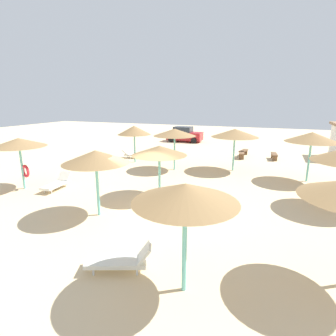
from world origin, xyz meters
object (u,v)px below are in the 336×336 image
at_px(lounger_1, 134,154).
at_px(lounger_2, 57,183).
at_px(parasol_3, 185,194).
at_px(parasol_9, 312,137).
at_px(parasol_2, 19,143).
at_px(parasol_4, 96,157).
at_px(parasol_8, 159,151).
at_px(bench_1, 274,155).
at_px(bench_0, 243,152).
at_px(parasol_1, 134,130).
at_px(lounger_3, 121,260).
at_px(parasol_5, 235,133).
at_px(bench_2, 242,154).
at_px(parasol_6, 175,132).
at_px(parked_car, 184,135).

height_order(lounger_1, lounger_2, lounger_2).
xyz_separation_m(parasol_3, lounger_1, (-8.89, 13.81, -2.27)).
height_order(parasol_9, lounger_1, parasol_9).
distance_m(parasol_2, parasol_4, 6.03).
distance_m(parasol_8, parasol_9, 9.05).
bearing_deg(parasol_8, parasol_4, -116.63).
relative_size(parasol_8, bench_1, 1.75).
relative_size(parasol_9, bench_0, 1.91).
xyz_separation_m(parasol_3, lounger_2, (-8.90, 5.15, -2.26)).
distance_m(parasol_1, lounger_2, 7.73).
xyz_separation_m(lounger_1, bench_1, (10.89, 3.62, 0.03)).
distance_m(parasol_4, lounger_3, 4.66).
relative_size(parasol_5, parasol_8, 1.16).
relative_size(bench_0, bench_2, 1.01).
xyz_separation_m(parasol_5, bench_0, (0.10, 5.47, -2.22)).
relative_size(lounger_1, bench_2, 1.29).
height_order(parasol_6, lounger_3, parasol_6).
distance_m(parasol_3, bench_2, 17.17).
relative_size(parasol_1, parked_car, 0.70).
xyz_separation_m(bench_0, parked_car, (-7.31, 5.96, 0.48)).
xyz_separation_m(parasol_5, parasol_9, (4.46, -0.98, 0.06)).
distance_m(lounger_1, bench_0, 9.44).
xyz_separation_m(parasol_9, bench_2, (-4.38, 5.34, -2.28)).
xyz_separation_m(lounger_1, lounger_2, (-0.01, -8.66, 0.00)).
distance_m(parasol_1, parasol_4, 10.00).
relative_size(parasol_8, lounger_3, 1.37).
bearing_deg(parasol_3, lounger_1, 122.78).
relative_size(lounger_2, lounger_3, 0.99).
height_order(parasol_4, bench_0, parasol_4).
xyz_separation_m(parasol_8, parked_car, (-4.55, 18.00, -1.51)).
bearing_deg(parasol_9, parked_car, 133.21).
bearing_deg(parasol_6, parasol_9, 1.69).
bearing_deg(parasol_3, parked_car, 107.96).
bearing_deg(lounger_3, bench_0, 85.58).
height_order(lounger_2, bench_0, lounger_2).
bearing_deg(parked_car, lounger_1, -96.04).
relative_size(parasol_2, parasol_4, 1.00).
height_order(parasol_6, lounger_2, parasol_6).
bearing_deg(parasol_8, parasol_6, 102.28).
distance_m(parasol_3, lounger_1, 16.58).
distance_m(parasol_6, bench_0, 8.07).
height_order(parasol_8, bench_0, parasol_8).
height_order(parasol_3, parasol_9, parasol_9).
bearing_deg(parked_car, parasol_9, -46.79).
xyz_separation_m(parasol_3, parked_car, (-7.81, 24.09, -1.76)).
relative_size(lounger_2, bench_1, 1.25).
relative_size(parasol_9, lounger_2, 1.54).
distance_m(parasol_3, parasol_4, 5.68).
relative_size(parasol_3, parasol_5, 0.91).
bearing_deg(lounger_2, lounger_3, -35.64).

